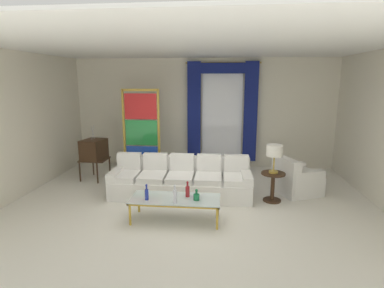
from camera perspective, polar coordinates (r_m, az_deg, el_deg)
ground_plane at (r=6.18m, az=-0.11°, el=-11.31°), size 16.00×16.00×0.00m
wall_rear at (r=8.79m, az=2.04°, el=5.72°), size 8.00×0.12×3.00m
wall_left at (r=7.63m, az=-28.10°, el=3.43°), size 0.12×7.00×3.00m
wall_right at (r=7.02m, az=31.76°, el=2.44°), size 0.12×7.00×3.00m
ceiling_slab at (r=6.51m, az=0.67°, el=17.02°), size 8.00×7.60×0.04m
curtained_window at (r=8.58m, az=5.56°, el=7.15°), size 2.00×0.17×2.70m
couch_white_long at (r=6.65m, az=-1.99°, el=-6.81°), size 2.93×0.97×0.86m
coffee_table at (r=5.48m, az=-3.07°, el=-10.19°), size 1.55×0.63×0.41m
bottle_blue_decanter at (r=5.20m, az=-3.17°, el=-9.46°), size 0.06×0.06×0.32m
bottle_crystal_tall at (r=5.35m, az=0.82°, el=-9.59°), size 0.10×0.10×0.20m
bottle_amber_squat at (r=5.40m, az=-8.32°, el=-9.01°), size 0.06×0.06×0.28m
bottle_ruby_flask at (r=5.47m, az=-0.83°, el=-8.57°), size 0.07×0.07×0.29m
vintage_tv at (r=7.94m, az=-17.58°, el=-1.12°), size 0.62×0.67×1.35m
armchair_white at (r=7.10m, az=18.41°, el=-6.36°), size 1.07×1.06×0.80m
stained_glass_divider at (r=7.97m, az=-9.26°, el=1.74°), size 0.95×0.05×2.20m
peacock_figurine at (r=7.60m, az=-6.83°, el=-5.19°), size 0.44×0.60×0.50m
round_side_table at (r=6.50m, az=14.60°, el=-7.16°), size 0.48×0.48×0.59m
table_lamp_brass at (r=6.32m, az=14.91°, el=-1.38°), size 0.32×0.32×0.57m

